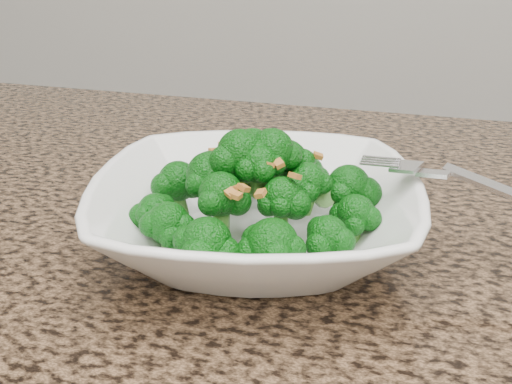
% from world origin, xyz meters
% --- Properties ---
extents(granite_counter, '(1.64, 1.04, 0.03)m').
position_xyz_m(granite_counter, '(0.00, 0.30, 0.89)').
color(granite_counter, brown).
rests_on(granite_counter, cabinet).
extents(bowl, '(0.30, 0.30, 0.06)m').
position_xyz_m(bowl, '(-0.09, 0.38, 0.93)').
color(bowl, white).
rests_on(bowl, granite_counter).
extents(broccoli_pile, '(0.22, 0.22, 0.06)m').
position_xyz_m(broccoli_pile, '(-0.09, 0.38, 0.99)').
color(broccoli_pile, '#0A590C').
rests_on(broccoli_pile, bowl).
extents(garlic_topping, '(0.13, 0.13, 0.01)m').
position_xyz_m(garlic_topping, '(-0.09, 0.38, 1.03)').
color(garlic_topping, '#BD782E').
rests_on(garlic_topping, broccoli_pile).
extents(fork, '(0.20, 0.08, 0.01)m').
position_xyz_m(fork, '(0.05, 0.41, 0.97)').
color(fork, silver).
rests_on(fork, bowl).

